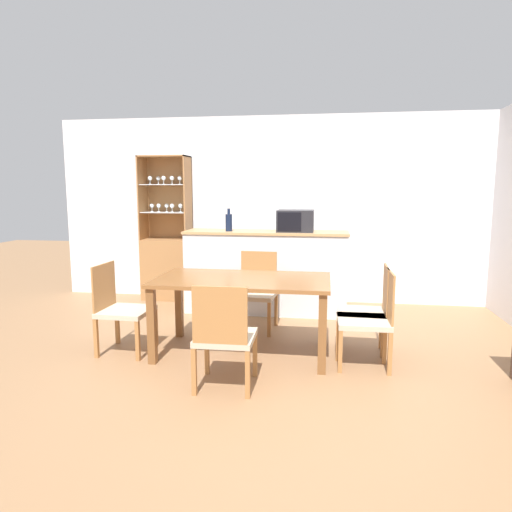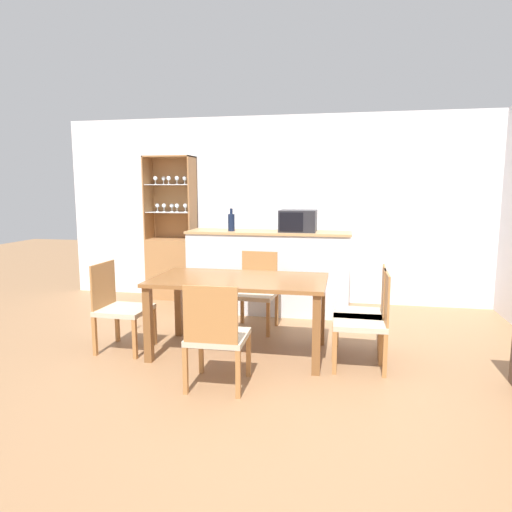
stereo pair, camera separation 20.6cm
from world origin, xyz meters
name	(u,v)px [view 1 (the left image)]	position (x,y,z in m)	size (l,w,h in m)	color
ground_plane	(274,372)	(0.00, 0.00, 0.00)	(18.00, 18.00, 0.00)	#936B47
wall_back	(296,210)	(0.00, 2.63, 1.27)	(6.80, 0.06, 2.55)	silver
kitchen_counter	(266,272)	(-0.32, 1.94, 0.52)	(2.05, 0.55, 1.04)	silver
display_cabinet	(167,257)	(-1.80, 2.43, 0.60)	(0.68, 0.37, 2.01)	#A37042
dining_table	(243,288)	(-0.35, 0.42, 0.64)	(1.63, 0.89, 0.73)	brown
dining_chair_head_far	(256,292)	(-0.34, 1.21, 0.42)	(0.48, 0.48, 0.86)	#C1B299
dining_chair_side_left_near	(121,309)	(-1.51, 0.29, 0.42)	(0.47, 0.47, 0.86)	#C1B299
dining_chair_side_right_far	(367,311)	(0.81, 0.55, 0.42)	(0.47, 0.47, 0.86)	#C1B299
dining_chair_side_right_near	(369,319)	(0.81, 0.28, 0.42)	(0.46, 0.46, 0.86)	#C1B299
dining_chair_head_near	(224,336)	(-0.35, -0.37, 0.42)	(0.46, 0.46, 0.86)	#C1B299
microwave	(296,221)	(0.05, 1.94, 1.17)	(0.45, 0.40, 0.27)	#232328
wine_bottle	(229,222)	(-0.78, 1.85, 1.15)	(0.08, 0.08, 0.28)	#141E38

